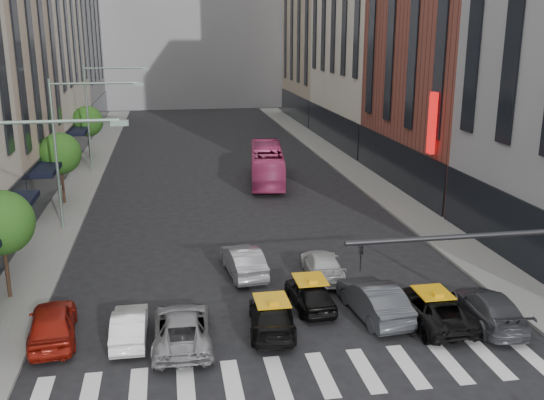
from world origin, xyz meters
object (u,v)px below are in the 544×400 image
streetlamp_near (3,210)px  taxi_center (310,294)px  streetlamp_mid (71,134)px  bus (267,164)px  car_white_front (130,326)px  taxi_left (272,315)px  streetlamp_far (99,104)px  car_red (52,323)px

streetlamp_near → taxi_center: 12.93m
streetlamp_mid → bus: size_ratio=0.86×
taxi_center → bus: 23.42m
streetlamp_mid → bus: streetlamp_mid is taller
streetlamp_mid → car_white_front: 16.14m
taxi_left → bus: size_ratio=0.42×
car_white_front → bus: bearing=-110.7°
taxi_left → taxi_center: bearing=-131.3°
car_white_front → taxi_left: taxi_left is taller
streetlamp_near → streetlamp_mid: same height
streetlamp_far → car_red: size_ratio=2.06×
streetlamp_mid → streetlamp_far: size_ratio=1.00×
streetlamp_near → streetlamp_far: bearing=90.0°
streetlamp_mid → taxi_center: streetlamp_mid is taller
streetlamp_near → taxi_center: bearing=14.2°
streetlamp_mid → taxi_left: 18.42m
taxi_left → taxi_center: 2.70m
streetlamp_far → taxi_center: size_ratio=2.35×
streetlamp_mid → taxi_center: size_ratio=2.35×
streetlamp_mid → car_white_front: streetlamp_mid is taller
car_white_front → taxi_left: size_ratio=0.84×
streetlamp_far → streetlamp_mid: bearing=-90.0°
taxi_left → taxi_center: taxi_center is taller
streetlamp_mid → car_red: bearing=-86.6°
streetlamp_far → taxi_left: size_ratio=2.02×
car_red → taxi_left: size_ratio=0.98×
streetlamp_near → streetlamp_far: size_ratio=1.00×
streetlamp_near → streetlamp_far: 32.00m
taxi_left → taxi_center: (2.01, 1.80, 0.00)m
taxi_left → streetlamp_far: bearing=-66.2°
streetlamp_near → taxi_left: bearing=6.6°
streetlamp_far → car_red: streetlamp_far is taller
taxi_center → bus: (1.95, 23.33, 0.81)m
streetlamp_mid → car_red: size_ratio=2.06×
streetlamp_mid → taxi_left: bearing=-57.6°
car_white_front → taxi_left: 5.64m
streetlamp_mid → streetlamp_far: same height
bus → streetlamp_near: bearing=70.8°
taxi_center → streetlamp_far: bearing=-72.8°
streetlamp_near → bus: bearing=62.9°
streetlamp_mid → streetlamp_far: (0.00, 16.00, 0.00)m
streetlamp_far → car_white_front: size_ratio=2.40×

